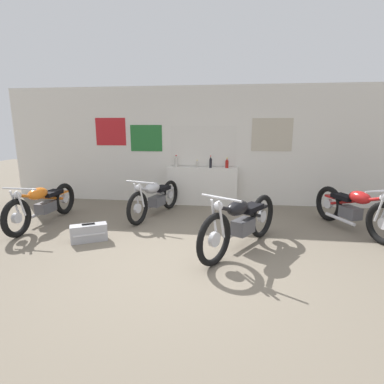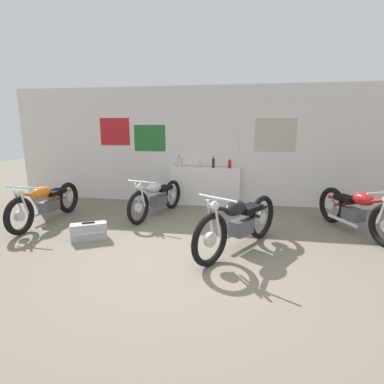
# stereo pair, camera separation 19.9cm
# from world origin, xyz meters

# --- Properties ---
(ground_plane) EXTENTS (24.00, 24.00, 0.00)m
(ground_plane) POSITION_xyz_m (0.00, 0.00, 0.00)
(ground_plane) COLOR #706656
(wall_back) EXTENTS (10.00, 0.07, 2.80)m
(wall_back) POSITION_xyz_m (-0.00, 3.39, 1.40)
(wall_back) COLOR silver
(wall_back) RESTS_ON ground_plane
(sill_counter) EXTENTS (1.68, 0.28, 0.91)m
(sill_counter) POSITION_xyz_m (-0.09, 3.21, 0.46)
(sill_counter) COLOR silver
(sill_counter) RESTS_ON ground_plane
(bottle_leftmost) EXTENTS (0.09, 0.09, 0.28)m
(bottle_leftmost) POSITION_xyz_m (-0.72, 3.24, 1.04)
(bottle_leftmost) COLOR #B7B2A8
(bottle_leftmost) RESTS_ON sill_counter
(bottle_left_center) EXTENTS (0.06, 0.06, 0.18)m
(bottle_left_center) POSITION_xyz_m (-0.21, 3.21, 0.99)
(bottle_left_center) COLOR #B7B2A8
(bottle_left_center) RESTS_ON sill_counter
(bottle_center) EXTENTS (0.06, 0.06, 0.29)m
(bottle_center) POSITION_xyz_m (0.12, 3.17, 1.04)
(bottle_center) COLOR black
(bottle_center) RESTS_ON sill_counter
(bottle_right_center) EXTENTS (0.08, 0.08, 0.24)m
(bottle_right_center) POSITION_xyz_m (0.50, 3.17, 1.02)
(bottle_right_center) COLOR maroon
(bottle_right_center) RESTS_ON sill_counter
(motorcycle_silver) EXTENTS (0.79, 1.90, 0.84)m
(motorcycle_silver) POSITION_xyz_m (-0.98, 2.13, 0.41)
(motorcycle_silver) COLOR black
(motorcycle_silver) RESTS_ON ground_plane
(motorcycle_black) EXTENTS (1.22, 1.85, 0.94)m
(motorcycle_black) POSITION_xyz_m (0.77, 0.57, 0.44)
(motorcycle_black) COLOR black
(motorcycle_black) RESTS_ON ground_plane
(motorcycle_red) EXTENTS (0.93, 1.89, 0.87)m
(motorcycle_red) POSITION_xyz_m (2.80, 1.67, 0.41)
(motorcycle_red) COLOR black
(motorcycle_red) RESTS_ON ground_plane
(motorcycle_orange) EXTENTS (0.64, 2.09, 0.83)m
(motorcycle_orange) POSITION_xyz_m (-3.00, 1.33, 0.40)
(motorcycle_orange) COLOR black
(motorcycle_orange) RESTS_ON ground_plane
(hard_case_silver) EXTENTS (0.61, 0.45, 0.31)m
(hard_case_silver) POSITION_xyz_m (-1.71, 0.58, 0.14)
(hard_case_silver) COLOR #9E9EA3
(hard_case_silver) RESTS_ON ground_plane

